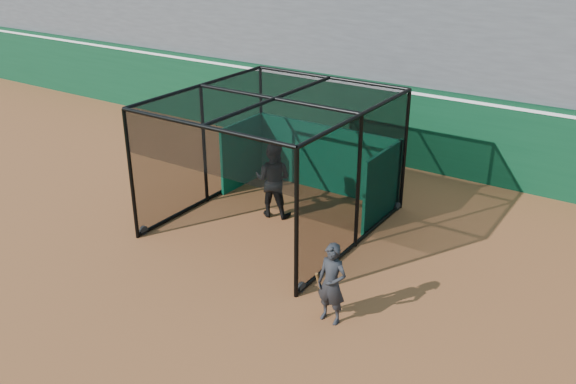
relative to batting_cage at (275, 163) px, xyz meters
The scene contains 6 objects.
ground 3.34m from the batting_cage, 86.98° to the right, with size 120.00×120.00×0.00m, color brown.
outfield_wall 5.58m from the batting_cage, 88.41° to the left, with size 50.00×0.50×2.50m.
grandstand 9.78m from the batting_cage, 89.05° to the left, with size 50.00×7.85×8.95m.
batting_cage is the anchor object (origin of this frame).
batter 0.73m from the batting_cage, 134.38° to the left, with size 0.96×0.75×1.97m, color black.
on_deck_player 4.42m from the batting_cage, 41.35° to the right, with size 0.62×0.42×1.62m.
Camera 1 is at (7.79, -8.39, 6.91)m, focal length 38.00 mm.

